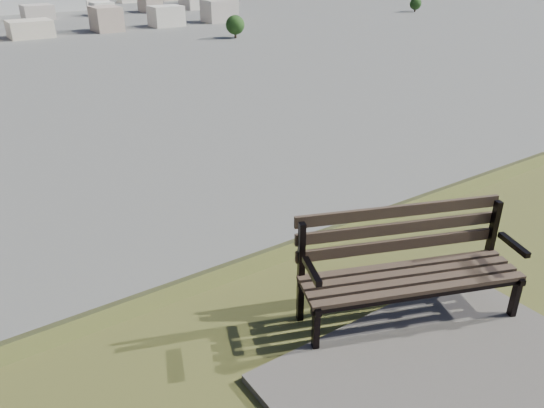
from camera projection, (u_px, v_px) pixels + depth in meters
park_bench at (406, 261)px, 4.35m from camera, size 1.88×1.19×0.94m
arena at (20, 0)px, 247.53m from camera, size 54.49×24.05×22.79m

